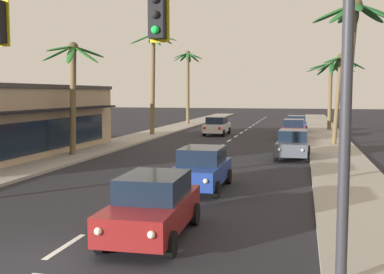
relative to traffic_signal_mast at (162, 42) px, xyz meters
The scene contains 18 objects.
ground_plane 5.69m from the traffic_signal_mast, behind, with size 220.00×220.00×0.00m, color #232328.
sidewalk_right 20.93m from the traffic_signal_mast, 76.16° to the left, with size 3.20×110.00×0.14m, color #9E998E.
sidewalk_left 23.01m from the traffic_signal_mast, 118.48° to the left, with size 3.20×110.00×0.14m, color #9E998E.
lane_markings 20.33m from the traffic_signal_mast, 97.29° to the left, with size 4.28×87.37×0.01m.
traffic_signal_mast is the anchor object (origin of this frame).
sedan_lead_at_stop_bar 4.80m from the traffic_signal_mast, 112.72° to the left, with size 2.03×4.49×1.68m.
sedan_third_in_queue 9.80m from the traffic_signal_mast, 96.80° to the left, with size 1.95×4.45×1.68m.
sedan_oncoming_far 33.71m from the traffic_signal_mast, 98.24° to the left, with size 2.04×4.49×1.68m.
sedan_parked_nearest_kerb 30.76m from the traffic_signal_mast, 85.99° to the left, with size 2.02×4.48×1.68m.
sedan_parked_mid_kerb 19.44m from the traffic_signal_mast, 83.07° to the left, with size 2.04×4.49×1.68m.
sedan_parked_far_kerb 37.08m from the traffic_signal_mast, 86.46° to the left, with size 2.04×4.49×1.68m.
palm_left_second 19.64m from the traffic_signal_mast, 122.46° to the left, with size 3.75×3.76×6.86m.
palm_left_third 32.85m from the traffic_signal_mast, 108.21° to the left, with size 4.30×3.93×9.28m.
palm_left_farthest 46.95m from the traffic_signal_mast, 103.06° to the left, with size 3.55×3.49×8.83m.
palm_right_second 13.09m from the traffic_signal_mast, 68.30° to the left, with size 3.71×3.80×7.86m.
palm_right_third 26.78m from the traffic_signal_mast, 78.48° to the left, with size 3.38×3.27×6.65m.
palm_right_farthest 40.77m from the traffic_signal_mast, 82.32° to the left, with size 4.84×4.47×7.11m.
storefront_strip_left 22.00m from the traffic_signal_mast, 133.51° to the left, with size 7.95×17.91×4.35m.
Camera 1 is at (5.76, -9.15, 3.84)m, focal length 44.26 mm.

